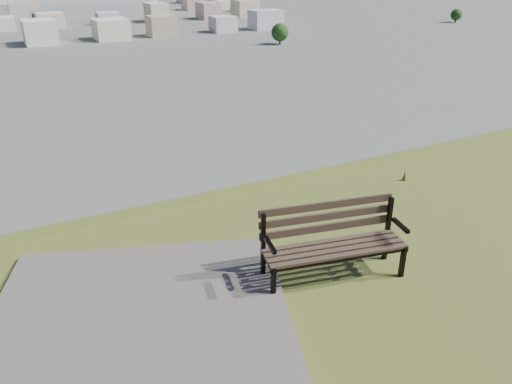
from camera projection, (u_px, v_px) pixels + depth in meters
park_bench at (332, 238)px, 5.84m from camera, size 1.75×0.86×0.88m
gravel_patch at (134, 377)px, 4.49m from camera, size 4.43×5.25×0.09m
arena at (99, 3)px, 276.11m from camera, size 61.70×36.07×24.43m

